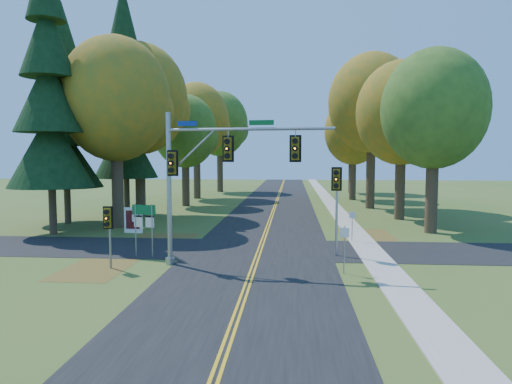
# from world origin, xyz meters

# --- Properties ---
(ground) EXTENTS (160.00, 160.00, 0.00)m
(ground) POSITION_xyz_m (0.00, 0.00, 0.00)
(ground) COLOR #37581F
(ground) RESTS_ON ground
(road_main) EXTENTS (8.00, 160.00, 0.02)m
(road_main) POSITION_xyz_m (0.00, 0.00, 0.01)
(road_main) COLOR black
(road_main) RESTS_ON ground
(road_cross) EXTENTS (60.00, 6.00, 0.02)m
(road_cross) POSITION_xyz_m (0.00, 2.00, 0.01)
(road_cross) COLOR black
(road_cross) RESTS_ON ground
(centerline_left) EXTENTS (0.10, 160.00, 0.01)m
(centerline_left) POSITION_xyz_m (-0.10, 0.00, 0.03)
(centerline_left) COLOR gold
(centerline_left) RESTS_ON road_main
(centerline_right) EXTENTS (0.10, 160.00, 0.01)m
(centerline_right) POSITION_xyz_m (0.10, 0.00, 0.03)
(centerline_right) COLOR gold
(centerline_right) RESTS_ON road_main
(sidewalk_east) EXTENTS (1.60, 160.00, 0.06)m
(sidewalk_east) POSITION_xyz_m (6.20, 0.00, 0.03)
(sidewalk_east) COLOR #9E998E
(sidewalk_east) RESTS_ON ground
(leaf_patch_w_near) EXTENTS (4.00, 6.00, 0.00)m
(leaf_patch_w_near) POSITION_xyz_m (-6.50, 4.00, 0.01)
(leaf_patch_w_near) COLOR brown
(leaf_patch_w_near) RESTS_ON ground
(leaf_patch_e) EXTENTS (3.50, 8.00, 0.00)m
(leaf_patch_e) POSITION_xyz_m (6.80, 6.00, 0.01)
(leaf_patch_e) COLOR brown
(leaf_patch_e) RESTS_ON ground
(leaf_patch_w_far) EXTENTS (3.00, 5.00, 0.00)m
(leaf_patch_w_far) POSITION_xyz_m (-7.50, -3.00, 0.01)
(leaf_patch_w_far) COLOR brown
(leaf_patch_w_far) RESTS_ON ground
(tree_w_a) EXTENTS (8.00, 8.00, 14.15)m
(tree_w_a) POSITION_xyz_m (-11.13, 9.38, 9.49)
(tree_w_a) COLOR #38281C
(tree_w_a) RESTS_ON ground
(tree_e_a) EXTENTS (7.20, 7.20, 12.73)m
(tree_e_a) POSITION_xyz_m (11.57, 8.77, 8.53)
(tree_e_a) COLOR #38281C
(tree_e_a) RESTS_ON ground
(tree_w_b) EXTENTS (8.60, 8.60, 15.38)m
(tree_w_b) POSITION_xyz_m (-11.72, 16.29, 10.37)
(tree_w_b) COLOR #38281C
(tree_w_b) RESTS_ON ground
(tree_e_b) EXTENTS (7.60, 7.60, 13.33)m
(tree_e_b) POSITION_xyz_m (10.97, 15.58, 8.90)
(tree_e_b) COLOR #38281C
(tree_e_b) RESTS_ON ground
(tree_w_c) EXTENTS (6.80, 6.80, 11.91)m
(tree_w_c) POSITION_xyz_m (-9.54, 24.47, 7.94)
(tree_w_c) COLOR #38281C
(tree_w_c) RESTS_ON ground
(tree_e_c) EXTENTS (8.80, 8.80, 15.79)m
(tree_e_c) POSITION_xyz_m (9.88, 23.69, 10.66)
(tree_e_c) COLOR #38281C
(tree_e_c) RESTS_ON ground
(tree_w_d) EXTENTS (8.20, 8.20, 14.56)m
(tree_w_d) POSITION_xyz_m (-10.13, 33.18, 9.78)
(tree_w_d) COLOR #38281C
(tree_w_d) RESTS_ON ground
(tree_e_d) EXTENTS (7.00, 7.00, 12.32)m
(tree_e_d) POSITION_xyz_m (9.26, 32.87, 8.24)
(tree_e_d) COLOR #38281C
(tree_e_d) RESTS_ON ground
(tree_w_e) EXTENTS (8.40, 8.40, 14.97)m
(tree_w_e) POSITION_xyz_m (-8.92, 44.09, 10.07)
(tree_w_e) COLOR #38281C
(tree_w_e) RESTS_ON ground
(tree_e_e) EXTENTS (7.80, 7.80, 13.74)m
(tree_e_e) POSITION_xyz_m (10.47, 43.58, 9.19)
(tree_e_e) COLOR #38281C
(tree_e_e) RESTS_ON ground
(pine_a) EXTENTS (5.60, 5.60, 19.48)m
(pine_a) POSITION_xyz_m (-14.50, 6.00, 9.18)
(pine_a) COLOR #38281C
(pine_a) RESTS_ON ground
(pine_b) EXTENTS (5.60, 5.60, 17.31)m
(pine_b) POSITION_xyz_m (-16.00, 11.00, 8.16)
(pine_b) COLOR #38281C
(pine_b) RESTS_ON ground
(pine_c) EXTENTS (5.60, 5.60, 20.56)m
(pine_c) POSITION_xyz_m (-13.00, 16.00, 9.69)
(pine_c) COLOR #38281C
(pine_c) RESTS_ON ground
(traffic_mast) EXTENTS (8.21, 1.16, 7.47)m
(traffic_mast) POSITION_xyz_m (-2.18, -2.11, 4.80)
(traffic_mast) COLOR #93969B
(traffic_mast) RESTS_ON ground
(east_signal_pole) EXTENTS (0.55, 0.64, 4.78)m
(east_signal_pole) POSITION_xyz_m (4.16, 0.49, 3.62)
(east_signal_pole) COLOR #999CA1
(east_signal_pole) RESTS_ON ground
(ped_signal_pole) EXTENTS (0.48, 0.55, 3.01)m
(ped_signal_pole) POSITION_xyz_m (-6.79, -3.13, 2.24)
(ped_signal_pole) COLOR gray
(ped_signal_pole) RESTS_ON ground
(route_sign_cluster) EXTENTS (1.32, 0.26, 2.86)m
(route_sign_cluster) POSITION_xyz_m (-5.98, -0.42, 2.01)
(route_sign_cluster) COLOR gray
(route_sign_cluster) RESTS_ON ground
(info_kiosk) EXTENTS (1.30, 0.28, 1.78)m
(info_kiosk) POSITION_xyz_m (-9.22, 6.99, 0.89)
(info_kiosk) COLOR white
(info_kiosk) RESTS_ON ground
(reg_sign_e_north) EXTENTS (0.37, 0.12, 1.96)m
(reg_sign_e_north) POSITION_xyz_m (5.57, 4.78, 1.34)
(reg_sign_e_north) COLOR gray
(reg_sign_e_north) RESTS_ON ground
(reg_sign_e_south) EXTENTS (0.42, 0.11, 2.20)m
(reg_sign_e_south) POSITION_xyz_m (4.20, -3.08, 1.51)
(reg_sign_e_south) COLOR gray
(reg_sign_e_south) RESTS_ON ground
(reg_sign_w) EXTENTS (0.36, 0.18, 2.00)m
(reg_sign_w) POSITION_xyz_m (-7.36, 2.14, 1.37)
(reg_sign_w) COLOR gray
(reg_sign_w) RESTS_ON ground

